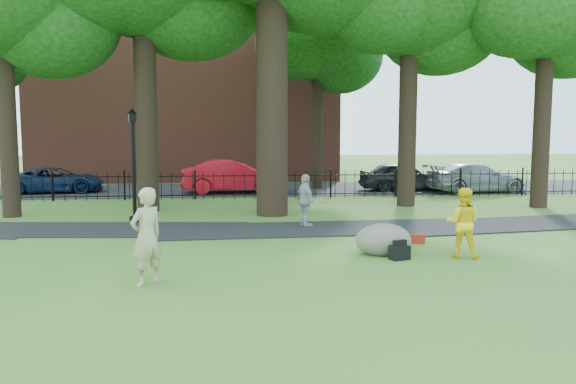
{
  "coord_description": "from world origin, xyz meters",
  "views": [
    {
      "loc": [
        -1.46,
        -12.61,
        2.9
      ],
      "look_at": [
        0.05,
        2.0,
        1.34
      ],
      "focal_mm": 35.0,
      "sensor_mm": 36.0,
      "label": 1
    }
  ],
  "objects": [
    {
      "name": "boulder",
      "position": [
        2.17,
        0.34,
        0.4
      ],
      "size": [
        1.48,
        1.18,
        0.8
      ],
      "primitive_type": "ellipsoid",
      "rotation": [
        0.0,
        0.0,
        -0.12
      ],
      "color": "slate",
      "rests_on": "ground"
    },
    {
      "name": "backpack",
      "position": [
        2.38,
        -0.3,
        0.16
      ],
      "size": [
        0.5,
        0.4,
        0.33
      ],
      "primitive_type": "cube",
      "rotation": [
        0.0,
        0.0,
        0.33
      ],
      "color": "black",
      "rests_on": "ground"
    },
    {
      "name": "lamppost",
      "position": [
        -4.55,
        5.8,
        1.8
      ],
      "size": [
        0.36,
        0.36,
        3.67
      ],
      "rotation": [
        0.0,
        0.0,
        0.34
      ],
      "color": "black",
      "rests_on": "ground"
    },
    {
      "name": "pedestrian",
      "position": [
        0.83,
        4.43,
        0.82
      ],
      "size": [
        0.7,
        1.04,
        1.63
      ],
      "primitive_type": "imported",
      "rotation": [
        0.0,
        0.0,
        1.92
      ],
      "color": "#A3A2A6",
      "rests_on": "ground"
    },
    {
      "name": "footpath",
      "position": [
        1.0,
        3.9,
        0.0
      ],
      "size": [
        36.07,
        3.85,
        0.03
      ],
      "primitive_type": "cube",
      "rotation": [
        0.0,
        0.0,
        0.03
      ],
      "color": "black",
      "rests_on": "ground"
    },
    {
      "name": "iron_fence",
      "position": [
        0.0,
        12.0,
        0.6
      ],
      "size": [
        44.0,
        0.04,
        1.2
      ],
      "color": "black",
      "rests_on": "ground"
    },
    {
      "name": "woman",
      "position": [
        -3.06,
        -1.89,
        0.94
      ],
      "size": [
        0.8,
        0.8,
        1.88
      ],
      "primitive_type": "imported",
      "rotation": [
        0.0,
        0.0,
        3.91
      ],
      "color": "tan",
      "rests_on": "ground"
    },
    {
      "name": "brick_building",
      "position": [
        -4.0,
        24.0,
        6.0
      ],
      "size": [
        18.0,
        8.0,
        12.0
      ],
      "primitive_type": "cube",
      "color": "brown",
      "rests_on": "ground"
    },
    {
      "name": "man",
      "position": [
        3.9,
        -0.2,
        0.82
      ],
      "size": [
        0.98,
        0.89,
        1.64
      ],
      "primitive_type": "imported",
      "rotation": [
        0.0,
        0.0,
        2.72
      ],
      "color": "yellow",
      "rests_on": "ground"
    },
    {
      "name": "navy_van",
      "position": [
        -9.82,
        15.33,
        0.62
      ],
      "size": [
        4.64,
        2.55,
        1.23
      ],
      "primitive_type": "imported",
      "rotation": [
        0.0,
        0.0,
        1.69
      ],
      "color": "#0C1D40",
      "rests_on": "ground"
    },
    {
      "name": "silver_car",
      "position": [
        10.42,
        13.5,
        0.71
      ],
      "size": [
        5.06,
        2.5,
        1.41
      ],
      "primitive_type": "imported",
      "rotation": [
        0.0,
        0.0,
        1.68
      ],
      "color": "#909398",
      "rests_on": "ground"
    },
    {
      "name": "grey_car",
      "position": [
        7.1,
        14.6,
        0.72
      ],
      "size": [
        4.29,
        1.83,
        1.45
      ],
      "primitive_type": "imported",
      "rotation": [
        0.0,
        0.0,
        1.6
      ],
      "color": "black",
      "rests_on": "ground"
    },
    {
      "name": "red_bag",
      "position": [
        3.42,
        1.51,
        0.12
      ],
      "size": [
        0.4,
        0.3,
        0.25
      ],
      "primitive_type": "cube",
      "rotation": [
        0.0,
        0.0,
        -0.22
      ],
      "color": "maroon",
      "rests_on": "ground"
    },
    {
      "name": "red_sedan",
      "position": [
        -1.33,
        14.46,
        0.81
      ],
      "size": [
        5.02,
        2.03,
        1.62
      ],
      "primitive_type": "imported",
      "rotation": [
        0.0,
        0.0,
        1.64
      ],
      "color": "red",
      "rests_on": "ground"
    },
    {
      "name": "street",
      "position": [
        0.0,
        16.0,
        0.0
      ],
      "size": [
        80.0,
        7.0,
        0.02
      ],
      "primitive_type": "cube",
      "color": "black",
      "rests_on": "ground"
    },
    {
      "name": "ground",
      "position": [
        0.0,
        0.0,
        0.0
      ],
      "size": [
        120.0,
        120.0,
        0.0
      ],
      "primitive_type": "plane",
      "color": "#376523",
      "rests_on": "ground"
    }
  ]
}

